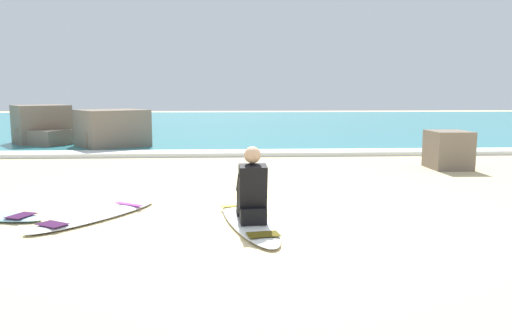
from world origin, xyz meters
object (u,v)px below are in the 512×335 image
object	(u,v)px
surfer_seated	(252,192)
surfboard_spare_near	(96,215)
shoreline_rock	(448,150)
surfboard_main	(248,220)

from	to	relation	value
surfer_seated	surfboard_spare_near	xyz separation A→B (m)	(-2.08, 0.56, -0.40)
surfer_seated	shoreline_rock	world-z (taller)	surfer_seated
surfer_seated	surfboard_spare_near	size ratio (longest dim) A/B	0.45
surfboard_main	shoreline_rock	bearing A→B (deg)	44.56
surfboard_main	shoreline_rock	size ratio (longest dim) A/B	2.74
surfer_seated	shoreline_rock	bearing A→B (deg)	45.91
surfboard_main	surfer_seated	world-z (taller)	surfer_seated
surfboard_main	surfboard_spare_near	bearing A→B (deg)	169.22
surfboard_spare_near	shoreline_rock	xyz separation A→B (m)	(6.68, 4.18, 0.38)
surfboard_main	surfer_seated	xyz separation A→B (m)	(0.04, -0.17, 0.40)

